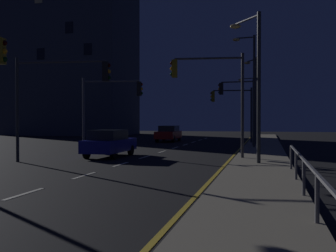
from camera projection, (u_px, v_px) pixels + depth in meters
ground_plane at (124, 163)px, 20.08m from camera, size 112.00×112.00×0.00m
sidewalk_right at (260, 166)px, 18.53m from camera, size 2.80×77.00×0.14m
lane_markings_center at (145, 157)px, 23.48m from camera, size 0.14×50.00×0.01m
lane_edge_line at (233, 157)px, 23.78m from camera, size 0.14×53.00×0.01m
car at (109, 143)px, 23.62m from camera, size 1.84×4.41×1.57m
car_oncoming at (169, 133)px, 40.15m from camera, size 1.88×4.42×1.57m
traffic_light_far_left at (233, 104)px, 36.34m from camera, size 3.69×0.67×4.87m
traffic_light_near_left at (58, 87)px, 20.53m from camera, size 4.95×0.79×5.33m
traffic_light_near_right at (238, 99)px, 32.67m from camera, size 2.91×0.50×5.31m
traffic_light_overhead_east at (211, 84)px, 21.80m from camera, size 3.94×0.69×5.55m
traffic_light_far_right at (110, 99)px, 27.61m from camera, size 4.17×0.75×5.01m
street_lamp_across_street at (254, 72)px, 19.30m from camera, size 1.58×1.92×7.04m
street_lamp_corner at (251, 81)px, 30.27m from camera, size 1.71×0.43×8.29m
street_lamp_mid_block at (254, 92)px, 33.78m from camera, size 1.12×1.66×7.15m
street_lamp_far_end at (256, 100)px, 44.15m from camera, size 2.44×0.96×6.68m
barrier_fence at (317, 186)px, 7.96m from camera, size 0.09×17.97×0.98m
building_distant at (73, 38)px, 59.05m from camera, size 16.53×11.48×28.00m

